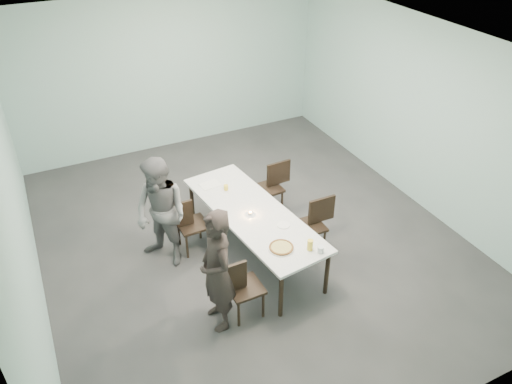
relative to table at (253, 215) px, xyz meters
name	(u,v)px	position (x,y,z in m)	size (l,w,h in m)	color
ground	(249,238)	(0.10, 0.35, -0.69)	(7.00, 7.00, 0.00)	#333335
room_shell	(248,118)	(0.10, 0.35, 1.33)	(6.02, 7.02, 3.01)	#9BC3BF
table	(253,215)	(0.00, 0.00, 0.00)	(1.22, 2.69, 0.75)	white
chair_near_left	(239,286)	(-0.68, -1.01, -0.19)	(0.61, 0.42, 0.87)	black
chair_far_left	(187,222)	(-0.82, 0.50, -0.19)	(0.62, 0.43, 0.87)	black
chair_near_right	(314,221)	(0.86, -0.28, -0.19)	(0.61, 0.43, 0.87)	black
chair_far_right	(272,184)	(0.77, 0.89, -0.19)	(0.62, 0.44, 0.87)	black
diner_near	(217,271)	(-0.95, -1.00, 0.14)	(0.61, 0.40, 1.67)	black
diner_far	(161,214)	(-1.20, 0.42, 0.14)	(0.81, 0.63, 1.66)	slate
pizza	(281,247)	(-0.02, -0.88, 0.08)	(0.34, 0.34, 0.04)	white
side_plate	(283,225)	(0.24, -0.46, 0.06)	(0.18, 0.18, 0.01)	white
beer_glass	(310,245)	(0.30, -1.05, 0.13)	(0.08, 0.08, 0.15)	yellow
water_tumbler	(321,249)	(0.39, -1.15, 0.10)	(0.08, 0.08, 0.09)	silver
tealight	(250,214)	(-0.06, -0.04, 0.08)	(0.06, 0.06, 0.05)	silver
amber_tumbler	(226,187)	(-0.12, 0.69, 0.10)	(0.07, 0.07, 0.08)	yellow
menu	(210,185)	(-0.29, 0.93, 0.06)	(0.30, 0.22, 0.01)	silver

